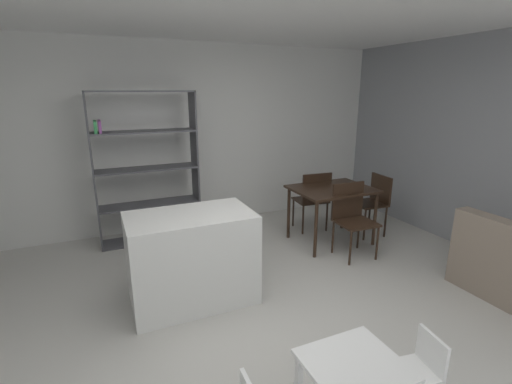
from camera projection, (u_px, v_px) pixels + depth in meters
ground_plane at (265, 322)px, 3.29m from camera, size 8.82×8.82×0.00m
back_partition at (185, 137)px, 5.39m from camera, size 6.42×0.06×2.71m
kitchen_island at (192, 258)px, 3.53m from camera, size 1.18×0.70×0.91m
open_bookshelf at (145, 167)px, 4.85m from camera, size 1.34×0.36×2.03m
child_table at (353, 377)px, 2.11m from camera, size 0.55×0.51×0.52m
child_chair_right at (420, 368)px, 2.35m from camera, size 0.30×0.30×0.53m
dining_table at (332, 194)px, 4.88m from camera, size 1.05×0.81×0.77m
dining_chair_near at (352, 213)px, 4.55m from camera, size 0.47×0.45×0.92m
dining_chair_window_side at (374, 199)px, 5.21m from camera, size 0.44×0.45×0.87m
dining_chair_far at (313, 196)px, 5.30m from camera, size 0.49×0.45×0.89m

